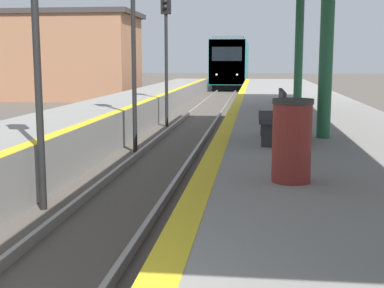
% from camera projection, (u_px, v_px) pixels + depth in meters
% --- Properties ---
extents(train, '(2.90, 16.22, 4.36)m').
position_uv_depth(train, '(231.00, 63.00, 49.35)').
color(train, black).
rests_on(train, ground).
extents(signal_mid, '(0.36, 0.31, 5.06)m').
position_uv_depth(signal_mid, '(133.00, 21.00, 14.08)').
color(signal_mid, black).
rests_on(signal_mid, ground).
extents(signal_far, '(0.36, 0.31, 5.06)m').
position_uv_depth(signal_far, '(166.00, 32.00, 19.71)').
color(signal_far, black).
rests_on(signal_far, ground).
extents(trash_bin, '(0.49, 0.49, 1.00)m').
position_uv_depth(trash_bin, '(292.00, 140.00, 6.39)').
color(trash_bin, maroon).
rests_on(trash_bin, platform_right).
extents(bench, '(0.44, 1.65, 0.92)m').
position_uv_depth(bench, '(275.00, 115.00, 9.58)').
color(bench, '#28282D').
rests_on(bench, platform_right).
extents(station_building, '(12.33, 5.87, 5.49)m').
position_uv_depth(station_building, '(43.00, 56.00, 34.25)').
color(station_building, '#9E6B4C').
rests_on(station_building, ground).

